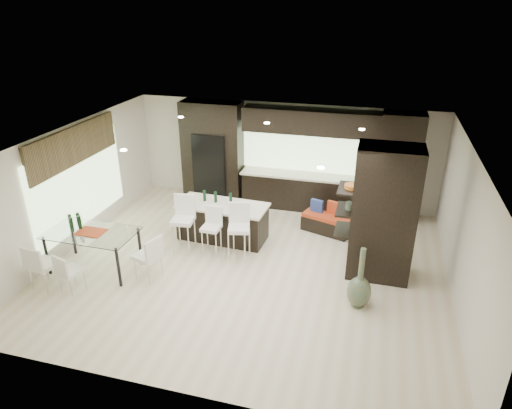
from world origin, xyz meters
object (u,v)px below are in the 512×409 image
(stool_mid, at_px, (212,236))
(dining_table, at_px, (94,251))
(kitchen_island, at_px, (223,222))
(chair_far, at_px, (44,267))
(bench, at_px, (326,224))
(stool_right, at_px, (239,238))
(stool_left, at_px, (184,230))
(chair_end, at_px, (148,259))
(chair_near, at_px, (71,273))
(floor_vase, at_px, (360,278))

(stool_mid, xyz_separation_m, dining_table, (-2.10, -1.20, -0.01))
(kitchen_island, bearing_deg, chair_far, -130.45)
(bench, xyz_separation_m, chair_far, (-4.94, -3.68, 0.22))
(stool_right, relative_size, bench, 0.87)
(stool_left, distance_m, stool_mid, 0.64)
(stool_mid, relative_size, bench, 0.76)
(stool_mid, distance_m, stool_right, 0.64)
(stool_right, distance_m, bench, 2.38)
(stool_left, distance_m, dining_table, 1.88)
(dining_table, height_order, chair_end, chair_end)
(bench, height_order, dining_table, dining_table)
(chair_near, bearing_deg, floor_vase, 27.70)
(chair_near, bearing_deg, stool_mid, 61.03)
(stool_left, bearing_deg, chair_end, -108.99)
(stool_left, distance_m, bench, 3.39)
(kitchen_island, xyz_separation_m, dining_table, (-2.10, -1.94, -0.00))
(stool_mid, relative_size, floor_vase, 0.73)
(chair_near, bearing_deg, kitchen_island, 69.98)
(floor_vase, bearing_deg, chair_near, -169.99)
(bench, bearing_deg, chair_far, -125.03)
(stool_right, relative_size, dining_table, 0.56)
(kitchen_island, bearing_deg, stool_right, -46.84)
(stool_mid, height_order, bench, stool_mid)
(stool_mid, bearing_deg, dining_table, -148.38)
(kitchen_island, xyz_separation_m, chair_end, (-0.90, -1.94, 0.00))
(floor_vase, xyz_separation_m, chair_far, (-5.87, -0.97, -0.16))
(floor_vase, xyz_separation_m, chair_end, (-4.11, -0.16, -0.17))
(stool_mid, height_order, floor_vase, floor_vase)
(dining_table, relative_size, chair_far, 2.03)
(floor_vase, bearing_deg, chair_far, -170.59)
(dining_table, bearing_deg, chair_far, -123.73)
(stool_right, bearing_deg, dining_table, -170.40)
(bench, distance_m, floor_vase, 2.88)
(stool_right, distance_m, chair_end, 1.93)
(bench, distance_m, chair_near, 5.70)
(stool_left, distance_m, chair_near, 2.45)
(kitchen_island, distance_m, stool_left, 1.00)
(stool_mid, distance_m, chair_far, 3.34)
(stool_mid, xyz_separation_m, floor_vase, (3.21, -1.05, 0.16))
(stool_mid, height_order, chair_end, stool_mid)
(stool_right, xyz_separation_m, dining_table, (-2.73, -1.18, -0.07))
(stool_right, height_order, bench, stool_right)
(stool_left, xyz_separation_m, floor_vase, (3.84, -1.01, 0.08))
(stool_right, bearing_deg, kitchen_island, 115.97)
(bench, bearing_deg, kitchen_island, -139.72)
(stool_left, bearing_deg, stool_mid, -2.72)
(stool_mid, distance_m, chair_end, 1.50)
(chair_near, relative_size, chair_far, 0.85)
(stool_right, bearing_deg, bench, 31.85)
(stool_right, relative_size, floor_vase, 0.83)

